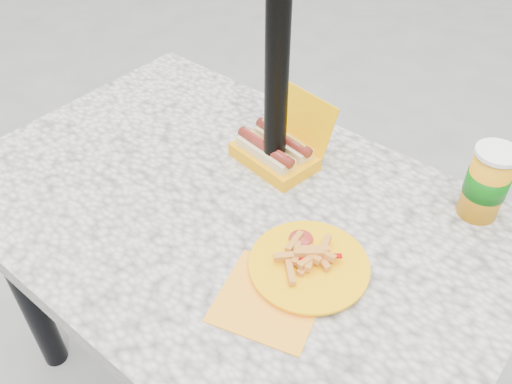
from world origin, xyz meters
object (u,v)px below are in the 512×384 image
Objects in this scene: fries_plate at (305,266)px; umbrella_pole at (278,26)px; hotdog_box at (276,149)px; soda_cup at (487,183)px.

umbrella_pole is at bearing 139.33° from fries_plate.
hotdog_box is 0.46m from soda_cup.
umbrella_pole is at bearing -159.06° from soda_cup.
umbrella_pole reaches higher than soda_cup.
hotdog_box is 0.64× the size of fries_plate.
fries_plate is at bearing -34.00° from hotdog_box.
hotdog_box is at bearing -162.85° from soda_cup.
soda_cup is (0.42, 0.16, -0.27)m from umbrella_pole.
hotdog_box is 1.28× the size of soda_cup.
soda_cup is (0.19, 0.36, 0.07)m from fries_plate.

